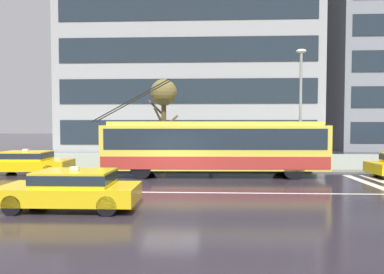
# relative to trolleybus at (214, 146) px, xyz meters

# --- Properties ---
(ground_plane) EXTENTS (160.00, 160.00, 0.00)m
(ground_plane) POSITION_rel_trolleybus_xyz_m (-2.00, -3.22, -1.60)
(ground_plane) COLOR #27212A
(sidewalk_slab) EXTENTS (80.00, 10.00, 0.14)m
(sidewalk_slab) POSITION_rel_trolleybus_xyz_m (-2.00, 6.60, -1.53)
(sidewalk_slab) COLOR gray
(sidewalk_slab) RESTS_ON ground_plane
(crosswalk_stripe_edge_near) EXTENTS (0.44, 4.40, 0.01)m
(crosswalk_stripe_edge_near) POSITION_rel_trolleybus_xyz_m (7.18, -1.81, -1.60)
(crosswalk_stripe_edge_near) COLOR beige
(crosswalk_stripe_edge_near) RESTS_ON ground_plane
(lane_centre_line) EXTENTS (72.00, 0.14, 0.01)m
(lane_centre_line) POSITION_rel_trolleybus_xyz_m (-2.00, -4.42, -1.60)
(lane_centre_line) COLOR silver
(lane_centre_line) RESTS_ON ground_plane
(trolleybus) EXTENTS (12.33, 2.85, 5.18)m
(trolleybus) POSITION_rel_trolleybus_xyz_m (0.00, 0.00, 0.00)
(trolleybus) COLOR yellow
(trolleybus) RESTS_ON ground_plane
(taxi_queued_behind_bus) EXTENTS (4.55, 1.84, 1.39)m
(taxi_queued_behind_bus) POSITION_rel_trolleybus_xyz_m (-10.34, 0.16, -0.90)
(taxi_queued_behind_bus) COLOR yellow
(taxi_queued_behind_bus) RESTS_ON ground_plane
(taxi_oncoming_near) EXTENTS (4.43, 1.79, 1.39)m
(taxi_oncoming_near) POSITION_rel_trolleybus_xyz_m (-4.81, -7.11, -0.90)
(taxi_oncoming_near) COLOR gold
(taxi_oncoming_near) RESTS_ON ground_plane
(pedestrian_at_shelter) EXTENTS (1.31, 1.31, 2.03)m
(pedestrian_at_shelter) POSITION_rel_trolleybus_xyz_m (-0.13, 4.02, 0.13)
(pedestrian_at_shelter) COLOR black
(pedestrian_at_shelter) RESTS_ON sidewalk_slab
(pedestrian_approaching_curb) EXTENTS (1.21, 1.21, 1.91)m
(pedestrian_approaching_curb) POSITION_rel_trolleybus_xyz_m (-4.12, 2.54, 0.10)
(pedestrian_approaching_curb) COLOR #1C2146
(pedestrian_approaching_curb) RESTS_ON sidewalk_slab
(street_lamp) EXTENTS (0.60, 0.32, 7.11)m
(street_lamp) POSITION_rel_trolleybus_xyz_m (5.25, 2.32, 2.71)
(street_lamp) COLOR gray
(street_lamp) RESTS_ON sidewalk_slab
(street_tree_bare) EXTENTS (2.08, 1.82, 5.64)m
(street_tree_bare) POSITION_rel_trolleybus_xyz_m (-3.25, 4.25, 3.07)
(street_tree_bare) COLOR brown
(street_tree_bare) RESTS_ON sidewalk_slab
(office_tower_corner_left) EXTENTS (25.00, 14.84, 30.14)m
(office_tower_corner_left) POSITION_rel_trolleybus_xyz_m (-2.15, 19.05, 13.47)
(office_tower_corner_left) COLOR #97999D
(office_tower_corner_left) RESTS_ON ground_plane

